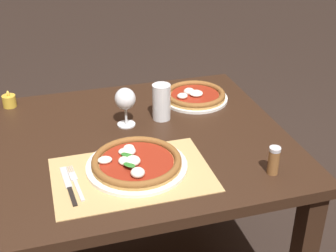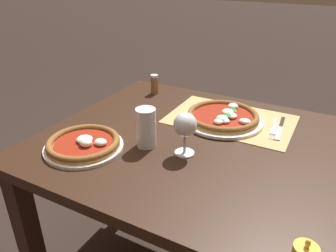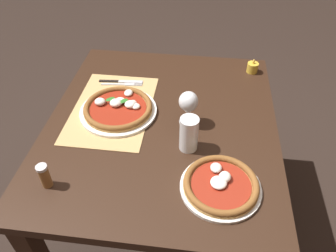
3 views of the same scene
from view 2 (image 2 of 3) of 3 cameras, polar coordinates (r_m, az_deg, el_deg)
The scene contains 9 objects.
dining_table at distance 1.29m, azimuth 4.67°, elevation -6.60°, with size 1.13×0.97×0.74m.
paper_placemat at distance 1.41m, azimuth 10.81°, elevation 1.14°, with size 0.51×0.34×0.00m, color tan.
pizza_near at distance 1.38m, azimuth 9.57°, elevation 1.58°, with size 0.34×0.34×0.05m.
pizza_far at distance 1.20m, azimuth -14.44°, elevation -3.04°, with size 0.28×0.28×0.05m.
wine_glass at distance 1.10m, azimuth 3.00°, elevation -0.09°, with size 0.08×0.08×0.16m.
pint_glass at distance 1.17m, azimuth -3.85°, elevation -0.42°, with size 0.07×0.07×0.15m.
fork at distance 1.37m, azimuth 17.96°, elevation -0.34°, with size 0.04×0.20×0.00m.
knife at distance 1.38m, azimuth 18.97°, elevation -0.35°, with size 0.03×0.22×0.01m.
pepper_shaker at distance 1.66m, azimuth -2.38°, elevation 7.31°, with size 0.04×0.04×0.10m.
Camera 2 is at (-0.42, 1.00, 1.34)m, focal length 35.00 mm.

